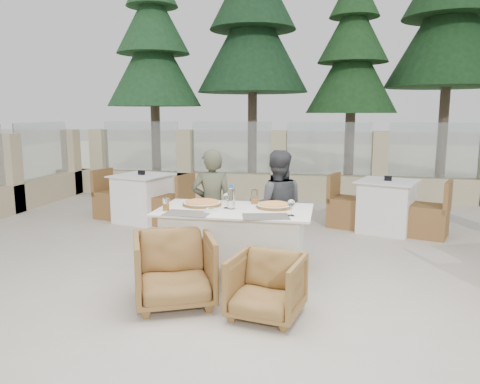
% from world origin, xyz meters
% --- Properties ---
extents(ground, '(80.00, 80.00, 0.00)m').
position_xyz_m(ground, '(0.00, 0.00, 0.00)').
color(ground, beige).
rests_on(ground, ground).
extents(sand_patch, '(30.00, 16.00, 0.01)m').
position_xyz_m(sand_patch, '(0.00, 14.00, 0.01)').
color(sand_patch, '#F0EAC5').
rests_on(sand_patch, ground).
extents(perimeter_wall_far, '(10.00, 0.34, 1.60)m').
position_xyz_m(perimeter_wall_far, '(0.00, 4.80, 0.80)').
color(perimeter_wall_far, '#C3B589').
rests_on(perimeter_wall_far, ground).
extents(pine_far_left, '(2.42, 2.42, 5.50)m').
position_xyz_m(pine_far_left, '(-3.50, 7.00, 2.75)').
color(pine_far_left, '#214D27').
rests_on(pine_far_left, ground).
extents(pine_mid_left, '(2.86, 2.86, 6.50)m').
position_xyz_m(pine_mid_left, '(-1.00, 7.50, 3.25)').
color(pine_mid_left, '#193C1F').
rests_on(pine_mid_left, ground).
extents(pine_centre, '(2.20, 2.20, 5.00)m').
position_xyz_m(pine_centre, '(1.50, 7.20, 2.50)').
color(pine_centre, '#1D431D').
rests_on(pine_centre, ground).
extents(pine_mid_right, '(2.99, 2.99, 6.80)m').
position_xyz_m(pine_mid_right, '(3.80, 7.80, 3.40)').
color(pine_mid_right, '#183A1A').
rests_on(pine_mid_right, ground).
extents(dining_table, '(1.60, 0.90, 0.77)m').
position_xyz_m(dining_table, '(0.06, -0.09, 0.39)').
color(dining_table, silver).
rests_on(dining_table, ground).
extents(placemat_near_left, '(0.46, 0.31, 0.00)m').
position_xyz_m(placemat_near_left, '(-0.36, -0.39, 0.77)').
color(placemat_near_left, '#635F54').
rests_on(placemat_near_left, dining_table).
extents(placemat_near_right, '(0.51, 0.39, 0.00)m').
position_xyz_m(placemat_near_right, '(0.43, -0.39, 0.77)').
color(placemat_near_right, '#57514A').
rests_on(placemat_near_right, dining_table).
extents(pizza_left, '(0.55, 0.55, 0.05)m').
position_xyz_m(pizza_left, '(-0.32, 0.03, 0.80)').
color(pizza_left, '#E1551E').
rests_on(pizza_left, dining_table).
extents(pizza_right, '(0.44, 0.44, 0.05)m').
position_xyz_m(pizza_right, '(0.46, 0.05, 0.79)').
color(pizza_right, orange).
rests_on(pizza_right, dining_table).
extents(water_bottle, '(0.10, 0.10, 0.26)m').
position_xyz_m(water_bottle, '(0.03, -0.09, 0.90)').
color(water_bottle, '#9DB3CF').
rests_on(water_bottle, dining_table).
extents(wine_glass_centre, '(0.08, 0.08, 0.18)m').
position_xyz_m(wine_glass_centre, '(-0.03, -0.06, 0.86)').
color(wine_glass_centre, white).
rests_on(wine_glass_centre, dining_table).
extents(wine_glass_corner, '(0.09, 0.09, 0.18)m').
position_xyz_m(wine_glass_corner, '(0.67, -0.30, 0.86)').
color(wine_glass_corner, white).
rests_on(wine_glass_corner, dining_table).
extents(beer_glass_left, '(0.08, 0.08, 0.13)m').
position_xyz_m(beer_glass_left, '(-0.61, -0.30, 0.84)').
color(beer_glass_left, orange).
rests_on(beer_glass_left, dining_table).
extents(beer_glass_right, '(0.10, 0.10, 0.16)m').
position_xyz_m(beer_glass_right, '(0.23, 0.23, 0.85)').
color(beer_glass_right, orange).
rests_on(beer_glass_right, dining_table).
extents(olive_dish, '(0.12, 0.12, 0.04)m').
position_xyz_m(olive_dish, '(-0.14, -0.28, 0.79)').
color(olive_dish, white).
rests_on(olive_dish, dining_table).
extents(armchair_far_left, '(0.96, 0.97, 0.67)m').
position_xyz_m(armchair_far_left, '(-0.46, 0.74, 0.34)').
color(armchair_far_left, brown).
rests_on(armchair_far_left, ground).
extents(armchair_far_right, '(0.66, 0.67, 0.53)m').
position_xyz_m(armchair_far_right, '(0.35, 0.58, 0.27)').
color(armchair_far_right, '#9A6138').
rests_on(armchair_far_right, ground).
extents(armchair_near_left, '(0.95, 0.96, 0.67)m').
position_xyz_m(armchair_near_left, '(-0.36, -0.83, 0.33)').
color(armchair_near_left, olive).
rests_on(armchair_near_left, ground).
extents(armchair_near_right, '(0.70, 0.71, 0.55)m').
position_xyz_m(armchair_near_right, '(0.52, -0.95, 0.28)').
color(armchair_near_right, olive).
rests_on(armchair_near_right, ground).
extents(diner_left, '(0.54, 0.41, 1.35)m').
position_xyz_m(diner_left, '(-0.33, 0.50, 0.67)').
color(diner_left, '#464A35').
rests_on(diner_left, ground).
extents(diner_right, '(0.71, 0.58, 1.34)m').
position_xyz_m(diner_right, '(0.43, 0.59, 0.67)').
color(diner_right, '#3C3E41').
rests_on(diner_right, ground).
extents(bg_table_a, '(1.80, 1.21, 0.77)m').
position_xyz_m(bg_table_a, '(-1.96, 2.29, 0.39)').
color(bg_table_a, white).
rests_on(bg_table_a, ground).
extents(bg_table_b, '(1.82, 1.32, 0.77)m').
position_xyz_m(bg_table_b, '(1.88, 2.35, 0.39)').
color(bg_table_b, white).
rests_on(bg_table_b, ground).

